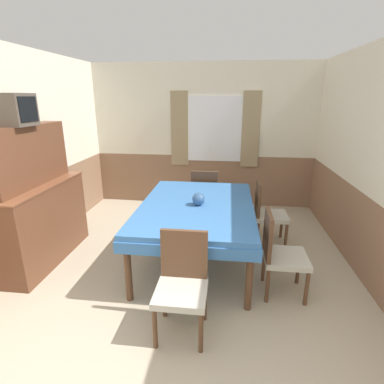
{
  "coord_description": "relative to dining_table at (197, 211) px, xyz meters",
  "views": [
    {
      "loc": [
        0.48,
        -1.42,
        2.01
      ],
      "look_at": [
        0.06,
        2.01,
        0.91
      ],
      "focal_mm": 28.0,
      "sensor_mm": 36.0,
      "label": 1
    }
  ],
  "objects": [
    {
      "name": "sideboard",
      "position": [
        -1.94,
        -0.23,
        0.06
      ],
      "size": [
        0.46,
        1.44,
        1.7
      ],
      "color": "brown",
      "rests_on": "ground_plane"
    },
    {
      "name": "chair_right_far",
      "position": [
        0.92,
        0.58,
        -0.18
      ],
      "size": [
        0.44,
        0.44,
        0.91
      ],
      "rotation": [
        0.0,
        0.0,
        4.71
      ],
      "color": "brown",
      "rests_on": "ground_plane"
    },
    {
      "name": "wall_left",
      "position": [
        -2.19,
        0.07,
        0.64
      ],
      "size": [
        0.05,
        4.55,
        2.6
      ],
      "color": "silver",
      "rests_on": "ground_plane"
    },
    {
      "name": "tv",
      "position": [
        -1.93,
        -0.34,
        1.22
      ],
      "size": [
        0.29,
        0.36,
        0.35
      ],
      "color": "#51473D",
      "rests_on": "sideboard"
    },
    {
      "name": "chair_right_near",
      "position": [
        0.92,
        -0.58,
        -0.18
      ],
      "size": [
        0.44,
        0.44,
        0.91
      ],
      "rotation": [
        0.0,
        0.0,
        4.71
      ],
      "color": "brown",
      "rests_on": "ground_plane"
    },
    {
      "name": "chair_head_near",
      "position": [
        0.0,
        -1.22,
        -0.18
      ],
      "size": [
        0.44,
        0.44,
        0.91
      ],
      "rotation": [
        0.0,
        0.0,
        3.14
      ],
      "color": "brown",
      "rests_on": "ground_plane"
    },
    {
      "name": "wall_right",
      "position": [
        1.94,
        0.07,
        0.64
      ],
      "size": [
        0.05,
        4.55,
        2.6
      ],
      "color": "silver",
      "rests_on": "ground_plane"
    },
    {
      "name": "vase",
      "position": [
        0.02,
        -0.04,
        0.18
      ],
      "size": [
        0.15,
        0.15,
        0.15
      ],
      "color": "#335684",
      "rests_on": "dining_table"
    },
    {
      "name": "wall_back",
      "position": [
        -0.11,
        2.16,
        0.65
      ],
      "size": [
        4.48,
        0.1,
        2.6
      ],
      "color": "silver",
      "rests_on": "ground_plane"
    },
    {
      "name": "dining_table",
      "position": [
        0.0,
        0.0,
        0.0
      ],
      "size": [
        1.39,
        1.99,
        0.76
      ],
      "color": "#386BA8",
      "rests_on": "ground_plane"
    },
    {
      "name": "chair_head_window",
      "position": [
        0.0,
        1.22,
        -0.18
      ],
      "size": [
        0.44,
        0.44,
        0.91
      ],
      "color": "brown",
      "rests_on": "ground_plane"
    }
  ]
}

